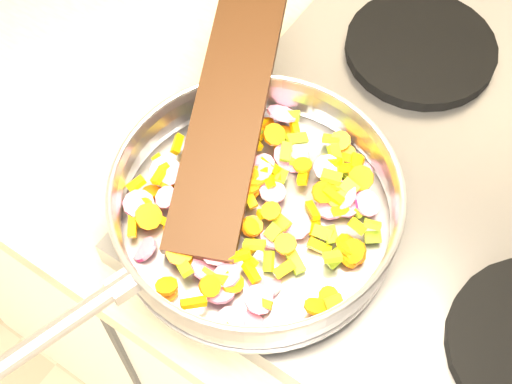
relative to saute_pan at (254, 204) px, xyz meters
The scene contains 6 objects.
cooktop 0.26m from the saute_pan, 47.23° to the left, with size 0.60×0.60×0.04m, color #939399.
grate_fl 0.07m from the saute_pan, 55.28° to the left, with size 0.19×0.19×0.02m, color black.
grate_bl 0.33m from the saute_pan, 84.49° to the left, with size 0.19×0.19×0.02m, color black.
saute_pan is the anchor object (origin of this frame).
vegetable_heap 0.02m from the saute_pan, 86.52° to the left, with size 0.26×0.28×0.05m.
wooden_spatula 0.11m from the saute_pan, 138.87° to the left, with size 0.33×0.08×0.02m, color black.
Camera 1 is at (-0.67, 1.18, 1.62)m, focal length 50.00 mm.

